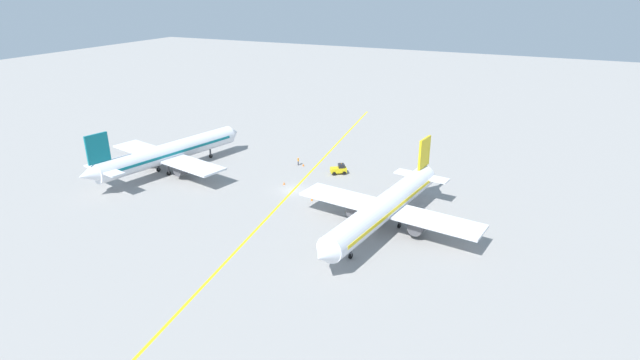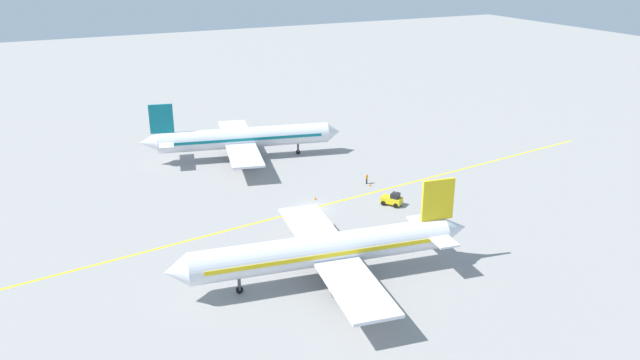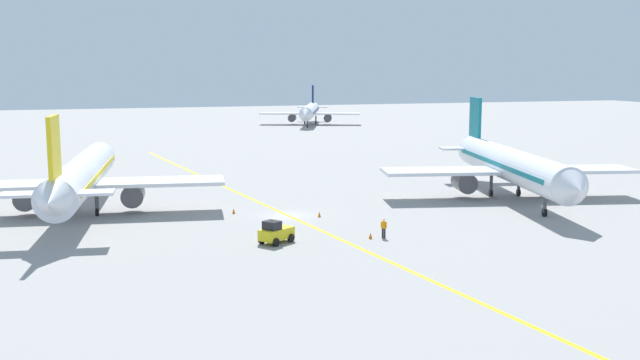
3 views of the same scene
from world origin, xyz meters
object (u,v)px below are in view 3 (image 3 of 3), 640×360
(baggage_tug_white, at_px, (276,233))
(traffic_cone_near_nose, at_px, (370,236))
(airplane_adjacent_stand, at_px, (511,165))
(traffic_cone_by_wingtip, at_px, (234,211))
(ground_crew_worker, at_px, (384,228))
(airplane_at_gate, at_px, (81,177))
(traffic_cone_mid_apron, at_px, (319,214))
(airplane_distant_taxiing, at_px, (310,111))

(baggage_tug_white, xyz_separation_m, traffic_cone_near_nose, (8.07, -0.89, -0.63))
(airplane_adjacent_stand, height_order, traffic_cone_by_wingtip, airplane_adjacent_stand)
(airplane_adjacent_stand, relative_size, ground_crew_worker, 20.99)
(baggage_tug_white, bearing_deg, traffic_cone_by_wingtip, 93.61)
(airplane_adjacent_stand, relative_size, traffic_cone_by_wingtip, 64.11)
(airplane_at_gate, bearing_deg, traffic_cone_mid_apron, -22.27)
(airplane_at_gate, distance_m, traffic_cone_by_wingtip, 15.48)
(ground_crew_worker, xyz_separation_m, traffic_cone_near_nose, (-1.17, 0.10, -0.63))
(ground_crew_worker, bearing_deg, traffic_cone_by_wingtip, 124.95)
(airplane_at_gate, bearing_deg, traffic_cone_near_nose, -39.48)
(airplane_adjacent_stand, height_order, traffic_cone_mid_apron, airplane_adjacent_stand)
(ground_crew_worker, xyz_separation_m, traffic_cone_mid_apron, (-2.48, 10.26, -0.63))
(airplane_distant_taxiing, bearing_deg, airplane_adjacent_stand, -95.30)
(airplane_adjacent_stand, xyz_separation_m, ground_crew_worker, (-20.68, -13.56, -2.80))
(traffic_cone_near_nose, bearing_deg, airplane_at_gate, 140.52)
(airplane_distant_taxiing, bearing_deg, traffic_cone_near_nose, -104.68)
(traffic_cone_near_nose, relative_size, traffic_cone_mid_apron, 1.00)
(airplane_at_gate, relative_size, airplane_adjacent_stand, 1.01)
(airplane_adjacent_stand, xyz_separation_m, traffic_cone_near_nose, (-21.85, -13.46, -3.43))
(airplane_adjacent_stand, xyz_separation_m, traffic_cone_mid_apron, (-23.16, -3.30, -3.43))
(airplane_at_gate, bearing_deg, airplane_adjacent_stand, -7.17)
(airplane_at_gate, xyz_separation_m, baggage_tug_white, (15.15, -18.24, -2.81))
(airplane_at_gate, height_order, traffic_cone_mid_apron, airplane_at_gate)
(airplane_at_gate, xyz_separation_m, ground_crew_worker, (24.39, -19.23, -2.80))
(airplane_at_gate, xyz_separation_m, traffic_cone_mid_apron, (21.91, -8.97, -3.43))
(airplane_at_gate, xyz_separation_m, airplane_adjacent_stand, (45.07, -5.67, 0.00))
(airplane_adjacent_stand, height_order, baggage_tug_white, airplane_adjacent_stand)
(baggage_tug_white, relative_size, traffic_cone_near_nose, 6.03)
(traffic_cone_near_nose, bearing_deg, airplane_distant_taxiing, 75.32)
(airplane_distant_taxiing, relative_size, baggage_tug_white, 9.28)
(airplane_adjacent_stand, xyz_separation_m, traffic_cone_by_wingtip, (-30.76, 0.86, -3.43))
(ground_crew_worker, relative_size, traffic_cone_near_nose, 3.05)
(airplane_at_gate, distance_m, baggage_tug_white, 23.88)
(baggage_tug_white, relative_size, ground_crew_worker, 1.98)
(ground_crew_worker, height_order, traffic_cone_mid_apron, ground_crew_worker)
(ground_crew_worker, distance_m, traffic_cone_by_wingtip, 17.61)
(baggage_tug_white, xyz_separation_m, ground_crew_worker, (9.23, -0.99, 0.01))
(ground_crew_worker, bearing_deg, traffic_cone_near_nose, 175.10)
(airplane_distant_taxiing, bearing_deg, baggage_tug_white, -108.30)
(ground_crew_worker, bearing_deg, airplane_distant_taxiing, 75.84)
(airplane_adjacent_stand, bearing_deg, airplane_at_gate, 172.83)
(baggage_tug_white, bearing_deg, airplane_adjacent_stand, 22.79)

